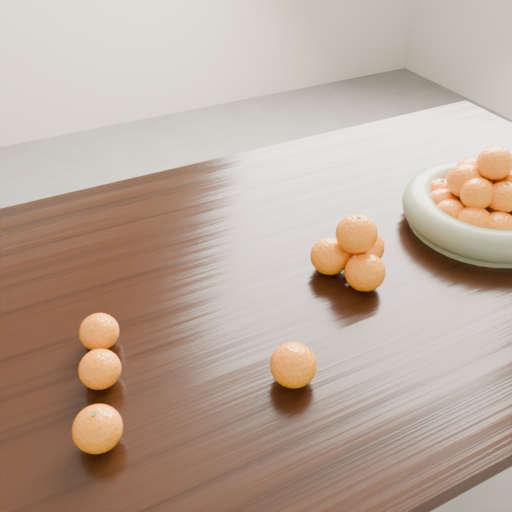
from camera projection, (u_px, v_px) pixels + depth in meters
name	position (u px, v px, depth m)	size (l,w,h in m)	color
ground	(257.00, 491.00, 1.56)	(5.00, 5.00, 0.00)	#605E5B
dining_table	(257.00, 315.00, 1.16)	(2.00, 1.00, 0.75)	black
fruit_bowl	(485.00, 205.00, 1.23)	(0.35, 0.35, 0.18)	#687556
orange_pyramid	(354.00, 252.00, 1.09)	(0.15, 0.15, 0.13)	orange
loose_orange_0	(98.00, 429.00, 0.80)	(0.07, 0.07, 0.06)	orange
loose_orange_1	(100.00, 369.00, 0.89)	(0.07, 0.07, 0.06)	orange
loose_orange_2	(293.00, 365.00, 0.89)	(0.07, 0.07, 0.07)	orange
loose_orange_3	(99.00, 332.00, 0.95)	(0.07, 0.07, 0.06)	orange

